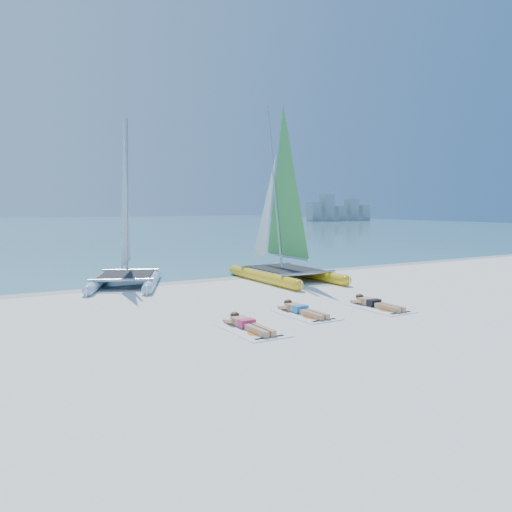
{
  "coord_description": "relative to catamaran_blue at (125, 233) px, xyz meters",
  "views": [
    {
      "loc": [
        -7.62,
        -11.82,
        2.79
      ],
      "look_at": [
        0.01,
        1.2,
        1.27
      ],
      "focal_mm": 35.0,
      "sensor_mm": 36.0,
      "label": 1
    }
  ],
  "objects": [
    {
      "name": "ground",
      "position": [
        2.75,
        -5.53,
        -1.84
      ],
      "size": [
        140.0,
        140.0,
        0.0
      ],
      "primitive_type": "plane",
      "color": "white",
      "rests_on": "ground"
    },
    {
      "name": "sea",
      "position": [
        2.75,
        57.47,
        -1.84
      ],
      "size": [
        140.0,
        115.0,
        0.01
      ],
      "primitive_type": "cube",
      "color": "#6BA2B2",
      "rests_on": "ground"
    },
    {
      "name": "wet_sand_strip",
      "position": [
        2.75,
        -0.03,
        -1.84
      ],
      "size": [
        140.0,
        1.4,
        0.01
      ],
      "primitive_type": "cube",
      "color": "beige",
      "rests_on": "ground"
    },
    {
      "name": "distant_skyline",
      "position": [
        56.46,
        56.47,
        0.1
      ],
      "size": [
        14.0,
        2.0,
        5.0
      ],
      "color": "#9A9FA9",
      "rests_on": "ground"
    },
    {
      "name": "catamaran_blue",
      "position": [
        0.0,
        0.0,
        0.0
      ],
      "size": [
        3.78,
        5.01,
        6.17
      ],
      "rotation": [
        0.0,
        0.0,
        -0.41
      ],
      "color": "#BDE7F8",
      "rests_on": "ground"
    },
    {
      "name": "catamaran_yellow",
      "position": [
        5.52,
        -1.34,
        0.33
      ],
      "size": [
        2.44,
        5.42,
        6.89
      ],
      "rotation": [
        0.0,
        0.0,
        -0.0
      ],
      "color": "yellow",
      "rests_on": "ground"
    },
    {
      "name": "towel_a",
      "position": [
        0.59,
        -7.85,
        -1.83
      ],
      "size": [
        1.0,
        1.85,
        0.02
      ],
      "primitive_type": "cube",
      "color": "white",
      "rests_on": "ground"
    },
    {
      "name": "sunbather_a",
      "position": [
        0.59,
        -7.66,
        -1.72
      ],
      "size": [
        0.37,
        1.73,
        0.26
      ],
      "color": "tan",
      "rests_on": "towel_a"
    },
    {
      "name": "towel_b",
      "position": [
        2.58,
        -7.17,
        -1.83
      ],
      "size": [
        1.0,
        1.85,
        0.02
      ],
      "primitive_type": "cube",
      "color": "white",
      "rests_on": "ground"
    },
    {
      "name": "sunbather_b",
      "position": [
        2.58,
        -6.97,
        -1.72
      ],
      "size": [
        0.37,
        1.73,
        0.26
      ],
      "color": "tan",
      "rests_on": "towel_b"
    },
    {
      "name": "towel_c",
      "position": [
        4.83,
        -7.5,
        -1.83
      ],
      "size": [
        1.0,
        1.85,
        0.02
      ],
      "primitive_type": "cube",
      "color": "white",
      "rests_on": "ground"
    },
    {
      "name": "sunbather_c",
      "position": [
        4.83,
        -7.31,
        -1.72
      ],
      "size": [
        0.37,
        1.73,
        0.26
      ],
      "color": "tan",
      "rests_on": "towel_c"
    }
  ]
}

